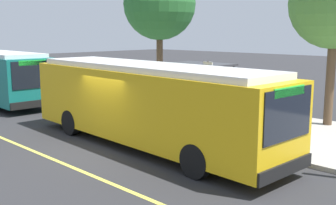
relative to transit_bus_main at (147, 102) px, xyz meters
The scene contains 10 objects.
ground_plane 2.11m from the transit_bus_main, 132.34° to the right, with size 120.00×120.00×0.00m, color #2B2B2D.
sidewalk_curb 5.30m from the transit_bus_main, 100.43° to the left, with size 44.00×6.40×0.15m, color #A8A399.
lane_stripe_center 3.71m from the transit_bus_main, 105.98° to the right, with size 36.00×0.14×0.01m, color #E0D64C.
transit_bus_main is the anchor object (origin of this frame).
bus_shelter 5.47m from the transit_bus_main, 110.01° to the left, with size 2.90×1.60×2.48m.
waiting_bench 5.57m from the transit_bus_main, 109.26° to the left, with size 1.60×0.48×0.95m.
route_sign_post 2.73m from the transit_bus_main, 78.07° to the left, with size 0.44×0.08×2.80m.
pedestrian_commuter 3.98m from the transit_bus_main, 102.29° to the left, with size 0.24×0.40×1.69m.
street_tree_near_shelter 9.86m from the transit_bus_main, 133.20° to the left, with size 4.01×4.01×7.45m.
street_tree_upstreet 8.81m from the transit_bus_main, 65.58° to the left, with size 3.72×3.72×6.91m.
Camera 1 is at (11.54, -8.64, 4.05)m, focal length 44.10 mm.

